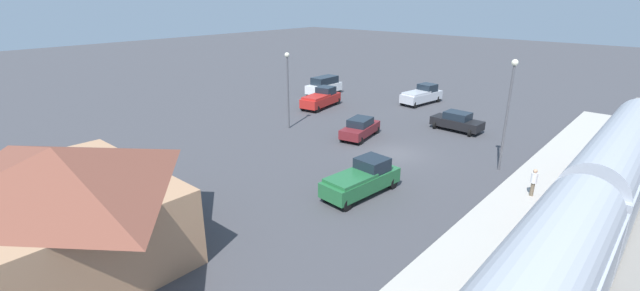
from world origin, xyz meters
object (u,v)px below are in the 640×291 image
at_px(pickup_red, 321,98).
at_px(light_pole_lot_center, 288,81).
at_px(sedan_black, 457,121).
at_px(pickup_green, 362,179).
at_px(suv_white, 324,85).
at_px(pedestrian_on_platform, 534,181).
at_px(pickup_silver, 422,95).
at_px(station_building, 63,202).
at_px(light_pole_near_platform, 509,103).
at_px(sedan_maroon, 360,128).

height_order(pickup_red, light_pole_lot_center, light_pole_lot_center).
relative_size(sedan_black, light_pole_lot_center, 0.66).
bearing_deg(pickup_green, light_pole_lot_center, -26.87).
distance_m(sedan_black, suv_white, 19.12).
bearing_deg(pedestrian_on_platform, pickup_silver, -45.79).
relative_size(station_building, suv_white, 2.26).
distance_m(pickup_silver, light_pole_near_platform, 19.85).
bearing_deg(suv_white, sedan_black, 170.13).
bearing_deg(pickup_silver, suv_white, 18.43).
height_order(sedan_maroon, sedan_black, same).
bearing_deg(pickup_green, pickup_red, -41.99).
bearing_deg(sedan_black, pickup_red, 6.85).
xyz_separation_m(pickup_red, suv_white, (3.99, -5.06, 0.12)).
xyz_separation_m(station_building, pickup_silver, (2.50, -37.81, -1.82)).
bearing_deg(sedan_black, pickup_green, 94.51).
relative_size(sedan_maroon, pickup_red, 0.85).
bearing_deg(pedestrian_on_platform, pickup_green, 36.80).
bearing_deg(light_pole_near_platform, sedan_maroon, 3.57).
bearing_deg(light_pole_lot_center, light_pole_near_platform, -171.26).
relative_size(station_building, light_pole_near_platform, 1.43).
bearing_deg(station_building, light_pole_lot_center, -71.46).
height_order(sedan_maroon, pickup_silver, pickup_silver).
distance_m(pickup_green, light_pole_near_platform, 11.45).
relative_size(sedan_maroon, sedan_black, 1.04).
bearing_deg(light_pole_lot_center, pedestrian_on_platform, 178.23).
bearing_deg(sedan_maroon, station_building, 91.11).
distance_m(pedestrian_on_platform, sedan_black, 13.91).
bearing_deg(light_pole_near_platform, sedan_black, -47.10).
distance_m(station_building, pedestrian_on_platform, 25.07).
distance_m(pickup_green, pickup_silver, 24.96).
distance_m(station_building, pickup_green, 15.81).
distance_m(pickup_silver, light_pole_lot_center, 17.60).
distance_m(pickup_green, pickup_red, 21.71).
height_order(pedestrian_on_platform, pickup_red, pickup_red).
relative_size(station_building, light_pole_lot_center, 1.60).
bearing_deg(station_building, pickup_red, -71.07).
bearing_deg(sedan_maroon, pedestrian_on_platform, 169.47).
relative_size(sedan_black, suv_white, 0.93).
bearing_deg(pickup_silver, pickup_green, 110.43).
relative_size(sedan_black, pickup_red, 0.81).
bearing_deg(sedan_maroon, suv_white, -38.63).
height_order(pickup_silver, light_pole_lot_center, light_pole_lot_center).
bearing_deg(pickup_red, sedan_maroon, 148.98).
xyz_separation_m(station_building, suv_white, (13.91, -34.01, -1.70)).
bearing_deg(suv_white, pickup_silver, -161.57).
bearing_deg(light_pole_near_platform, pickup_silver, -45.28).
bearing_deg(pedestrian_on_platform, suv_white, -25.55).
distance_m(sedan_black, pickup_red, 14.96).
xyz_separation_m(pickup_green, pickup_red, (16.14, -14.53, 0.00)).
bearing_deg(station_building, pickup_silver, -86.22).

